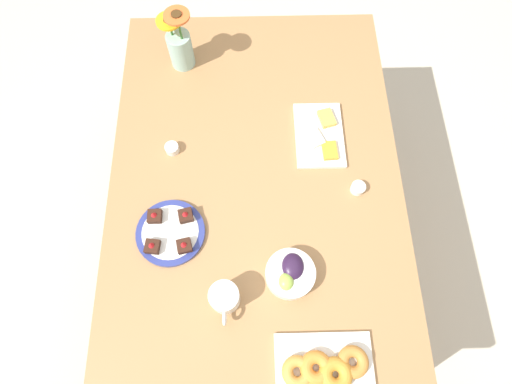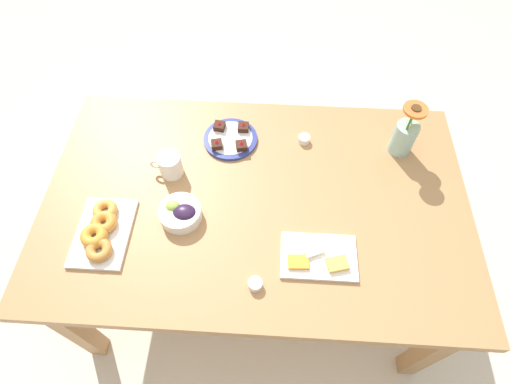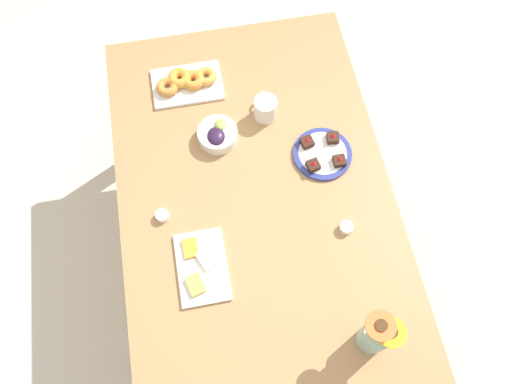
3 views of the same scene
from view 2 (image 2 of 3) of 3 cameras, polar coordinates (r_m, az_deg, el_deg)
name	(u,v)px [view 2 (image 2 of 3)]	position (r m, az deg, el deg)	size (l,w,h in m)	color
ground_plane	(256,273)	(2.16, 0.00, -11.45)	(6.00, 6.00, 0.00)	beige
dining_table	(256,209)	(1.58, 0.00, -2.51)	(1.60, 1.00, 0.74)	#A87A4C
coffee_mug	(170,165)	(1.57, -12.20, 3.82)	(0.12, 0.09, 0.09)	white
grape_bowl	(181,213)	(1.46, -10.71, -2.94)	(0.15, 0.15, 0.07)	white
cheese_platter	(318,257)	(1.39, 8.91, -9.15)	(0.26, 0.17, 0.03)	white
croissant_platter	(101,231)	(1.51, -21.22, -5.18)	(0.19, 0.28, 0.05)	white
jam_cup_honey	(304,139)	(1.67, 6.89, 7.54)	(0.05, 0.05, 0.03)	white
jam_cup_berry	(255,284)	(1.34, -0.11, -12.99)	(0.05, 0.05, 0.03)	white
dessert_plate	(230,138)	(1.67, -3.67, 7.65)	(0.22, 0.22, 0.05)	navy
flower_vase	(405,135)	(1.68, 20.46, 7.62)	(0.11, 0.13, 0.25)	#99C1B7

